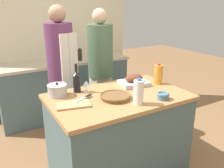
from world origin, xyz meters
TOP-DOWN VIEW (x-y plane):
  - ground_plane at (0.00, 0.00)m, footprint 12.00×12.00m
  - kitchen_island at (0.00, 0.00)m, footprint 1.38×0.86m
  - back_counter at (0.00, 1.65)m, footprint 2.08×0.60m
  - back_wall at (0.00, 2.00)m, footprint 2.58×0.10m
  - roasting_pan at (0.31, 0.18)m, footprint 0.35×0.29m
  - wicker_basket at (-0.08, -0.06)m, footprint 0.30×0.30m
  - cutting_board at (-0.49, -0.02)m, footprint 0.33×0.23m
  - stock_pot at (-0.53, 0.29)m, footprint 0.19×0.19m
  - mixing_bowl at (0.32, -0.30)m, footprint 0.12×0.12m
  - juice_jug at (0.58, 0.08)m, footprint 0.10×0.10m
  - milk_jug at (0.04, -0.28)m, footprint 0.09×0.09m
  - wine_bottle_green at (-0.32, 0.30)m, footprint 0.08×0.08m
  - wine_glass_left at (-0.24, 0.25)m, footprint 0.08×0.08m
  - knife_chef at (-0.35, 0.06)m, footprint 0.22×0.12m
  - condiment_bottle_tall at (0.23, 1.52)m, footprint 0.07×0.07m
  - condiment_bottle_short at (0.78, 1.50)m, footprint 0.06×0.06m
  - condiment_bottle_extra at (0.49, 1.58)m, footprint 0.06×0.06m
  - person_cook_aproned at (-0.29, 0.86)m, footprint 0.35×0.37m
  - person_cook_guest at (0.27, 0.90)m, footprint 0.34×0.34m

SIDE VIEW (x-z plane):
  - ground_plane at x=0.00m, z-range 0.00..0.00m
  - kitchen_island at x=0.00m, z-range 0.00..0.89m
  - back_counter at x=0.00m, z-range 0.00..0.91m
  - cutting_board at x=-0.49m, z-range 0.89..0.91m
  - knife_chef at x=-0.35m, z-range 0.90..0.91m
  - wicker_basket at x=-0.08m, z-range 0.89..0.94m
  - mixing_bowl at x=0.32m, z-range 0.89..0.96m
  - roasting_pan at x=0.31m, z-range 0.87..1.00m
  - person_cook_guest at x=0.27m, z-range 0.09..1.80m
  - stock_pot at x=-0.53m, z-range 0.88..1.02m
  - person_cook_aproned at x=-0.29m, z-range 0.10..1.85m
  - wine_glass_left at x=-0.24m, z-range 0.92..1.04m
  - condiment_bottle_extra at x=0.49m, z-range 0.90..1.08m
  - condiment_bottle_short at x=0.78m, z-range 0.90..1.08m
  - condiment_bottle_tall at x=0.23m, z-range 0.90..1.09m
  - juice_jug at x=0.58m, z-range 0.88..1.12m
  - milk_jug at x=0.04m, z-range 0.88..1.13m
  - wine_bottle_green at x=-0.32m, z-range 0.86..1.16m
  - back_wall at x=0.00m, z-range 0.00..2.55m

